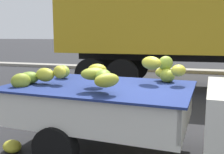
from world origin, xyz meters
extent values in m
cube|color=gray|center=(0.00, 9.96, 0.08)|extent=(80.00, 0.80, 0.16)
cube|color=silver|center=(-0.82, -0.04, 0.58)|extent=(2.76, 1.82, 0.08)
cube|color=silver|center=(-0.78, 0.77, 0.84)|extent=(2.67, 0.19, 0.44)
cube|color=silver|center=(-0.87, -0.86, 0.84)|extent=(2.67, 0.19, 0.44)
cube|color=silver|center=(0.48, -0.11, 0.84)|extent=(0.14, 1.68, 0.44)
cube|color=silver|center=(-2.13, 0.03, 0.84)|extent=(0.14, 1.68, 0.44)
cube|color=#B21914|center=(-0.78, 0.80, 0.80)|extent=(2.56, 0.15, 0.07)
cube|color=navy|center=(-0.82, -0.04, 1.07)|extent=(2.88, 1.95, 0.03)
ellipsoid|color=gold|center=(0.34, 0.27, 1.32)|extent=(0.26, 0.30, 0.18)
ellipsoid|color=olive|center=(0.11, 0.64, 1.39)|extent=(0.33, 0.35, 0.24)
ellipsoid|color=olive|center=(-1.68, 0.39, 1.21)|extent=(0.40, 0.40, 0.22)
ellipsoid|color=gold|center=(-0.81, -0.18, 1.34)|extent=(0.34, 0.31, 0.19)
ellipsoid|color=gold|center=(-1.43, -0.20, 1.28)|extent=(0.32, 0.31, 0.20)
ellipsoid|color=olive|center=(-0.58, -0.56, 1.30)|extent=(0.27, 0.37, 0.21)
ellipsoid|color=gold|center=(-1.67, -0.22, 1.23)|extent=(0.40, 0.34, 0.22)
ellipsoid|color=#A1A529|center=(-0.48, -0.71, 1.28)|extent=(0.36, 0.41, 0.18)
ellipsoid|color=gold|center=(0.09, 0.64, 1.22)|extent=(0.33, 0.26, 0.18)
ellipsoid|color=olive|center=(-1.94, -0.27, 1.18)|extent=(0.40, 0.42, 0.20)
ellipsoid|color=#9EAB31|center=(-0.75, -0.50, 1.33)|extent=(0.43, 0.41, 0.17)
ellipsoid|color=olive|center=(-1.92, -0.50, 1.17)|extent=(0.33, 0.37, 0.23)
ellipsoid|color=#9EAD32|center=(0.15, 0.54, 1.19)|extent=(0.32, 0.36, 0.23)
ellipsoid|color=gold|center=(-0.08, 0.31, 1.42)|extent=(0.45, 0.44, 0.21)
cylinder|color=black|center=(-1.10, 0.79, 0.32)|extent=(0.65, 0.23, 0.64)
cylinder|color=black|center=(-1.18, -0.84, 0.32)|extent=(0.65, 0.23, 0.64)
cylinder|color=black|center=(-1.79, 6.91, 0.54)|extent=(1.09, 0.34, 1.08)
cylinder|color=black|center=(-1.70, 4.51, 0.54)|extent=(1.09, 0.34, 1.08)
cylinder|color=black|center=(-2.87, 6.86, 0.54)|extent=(1.09, 0.34, 1.08)
cylinder|color=black|center=(-2.78, 4.47, 0.54)|extent=(1.09, 0.34, 1.08)
ellipsoid|color=gold|center=(-2.16, -0.49, 0.09)|extent=(0.44, 0.41, 0.18)
camera|label=1|loc=(0.57, -3.89, 1.85)|focal=42.93mm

